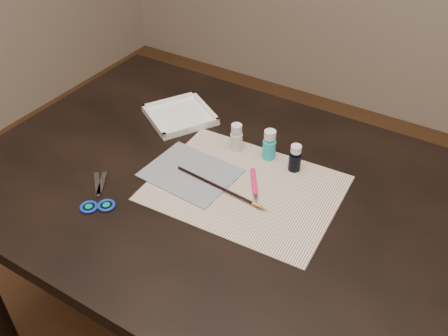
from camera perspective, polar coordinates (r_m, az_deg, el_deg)
The scene contains 10 objects.
table at distance 1.52m, azimuth -0.00°, elevation -12.60°, with size 1.30×0.90×0.75m, color black.
paper at distance 1.23m, azimuth 2.39°, elevation -2.28°, with size 0.45×0.34×0.00m, color white.
canvas at distance 1.28m, azimuth -3.86°, elevation -0.58°, with size 0.22×0.18×0.00m, color #111B32.
paint_bottle_white at distance 1.34m, azimuth 1.44°, elevation 3.52°, with size 0.03×0.03×0.08m, color silver.
paint_bottle_cyan at distance 1.31m, azimuth 5.21°, elevation 2.67°, with size 0.04×0.04×0.09m, color #26BAD2.
paint_bottle_navy at distance 1.28m, azimuth 8.13°, elevation 1.14°, with size 0.03×0.03×0.08m, color black.
paintbrush at distance 1.22m, azimuth -0.29°, elevation -2.31°, with size 0.27×0.01×0.01m, color black, non-canonical shape.
craft_knife at distance 1.22m, azimuth 3.53°, elevation -2.36°, with size 0.15×0.01×0.01m, color #FF1868, non-canonical shape.
scissors at distance 1.26m, azimuth -14.41°, elevation -2.66°, with size 0.17×0.08×0.01m, color silver, non-canonical shape.
palette_tray at distance 1.49m, azimuth -5.06°, elevation 6.08°, with size 0.18×0.18×0.02m, color white.
Camera 1 is at (0.50, -0.81, 1.56)m, focal length 40.00 mm.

